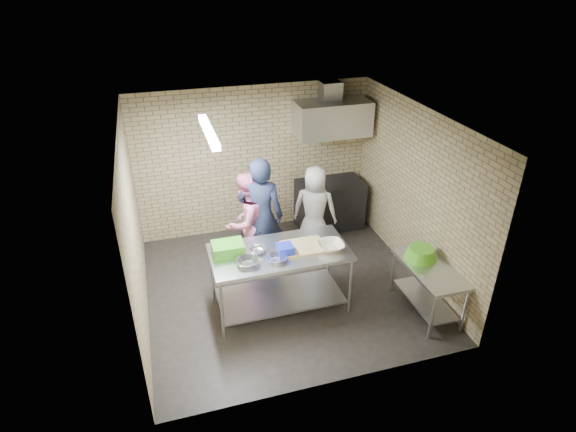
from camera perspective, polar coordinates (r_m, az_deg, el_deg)
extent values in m
plane|color=black|center=(7.57, -0.30, -8.46)|extent=(4.20, 4.20, 0.00)
plane|color=black|center=(6.32, -0.36, 11.44)|extent=(4.20, 4.20, 0.00)
cube|color=tan|center=(8.60, -4.08, 6.61)|extent=(4.20, 0.06, 2.70)
cube|color=tan|center=(5.26, 5.87, -9.32)|extent=(4.20, 0.06, 2.70)
cube|color=tan|center=(6.65, -17.99, -1.87)|extent=(0.06, 4.00, 2.70)
cube|color=tan|center=(7.63, 15.00, 2.68)|extent=(0.06, 4.00, 2.70)
cube|color=silver|center=(6.92, -0.98, -7.55)|extent=(1.93, 0.97, 0.97)
cube|color=silver|center=(7.20, 16.31, -8.35)|extent=(0.60, 1.20, 0.75)
cube|color=black|center=(9.04, 4.99, 1.42)|extent=(1.20, 0.70, 0.90)
cube|color=silver|center=(8.46, 5.34, 11.56)|extent=(1.30, 0.60, 0.60)
cube|color=#A5A8AD|center=(8.47, 5.10, 14.76)|extent=(0.35, 0.30, 0.30)
cube|color=#3F2B19|center=(8.79, 6.69, 10.92)|extent=(0.80, 0.20, 0.04)
cube|color=white|center=(6.15, -9.48, 9.97)|extent=(0.10, 1.25, 0.08)
cube|color=#36991C|center=(6.58, -7.20, -3.92)|extent=(0.43, 0.32, 0.17)
cube|color=#192EBC|center=(6.54, -0.36, -4.06)|extent=(0.21, 0.21, 0.14)
cube|color=tan|center=(6.71, 1.92, -3.70)|extent=(0.59, 0.45, 0.03)
imported|color=#AEAFB5|center=(6.37, -4.88, -5.52)|extent=(0.31, 0.31, 0.07)
imported|color=silver|center=(6.61, -3.64, -4.09)|extent=(0.24, 0.24, 0.07)
imported|color=silver|center=(6.43, -1.34, -5.09)|extent=(0.29, 0.29, 0.07)
imported|color=beige|center=(6.69, 5.13, -3.58)|extent=(0.38, 0.38, 0.09)
cylinder|color=#B22619|center=(8.66, 5.17, 11.50)|extent=(0.07, 0.07, 0.18)
cylinder|color=green|center=(8.82, 7.64, 11.57)|extent=(0.06, 0.06, 0.15)
imported|color=black|center=(7.49, -3.27, -0.01)|extent=(0.84, 0.69, 1.96)
imported|color=pink|center=(7.62, -5.00, -0.72)|extent=(1.04, 0.99, 1.69)
imported|color=silver|center=(8.14, 3.22, 0.84)|extent=(0.90, 0.80, 1.55)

